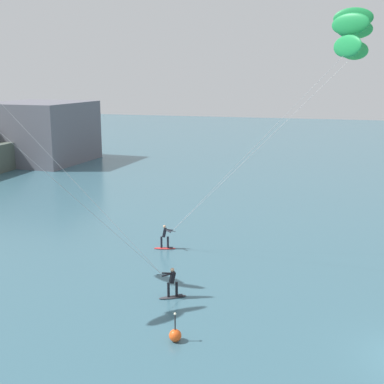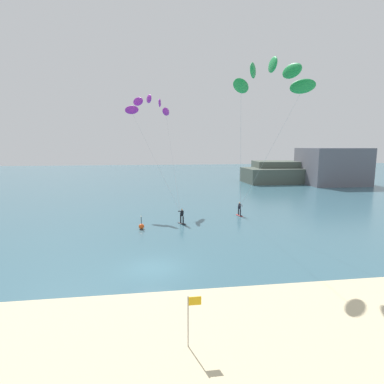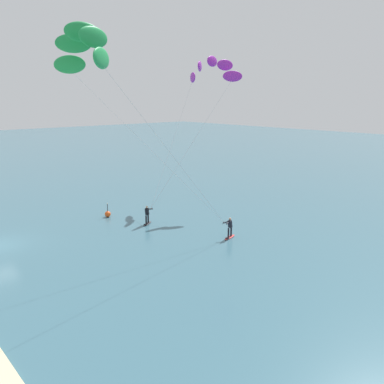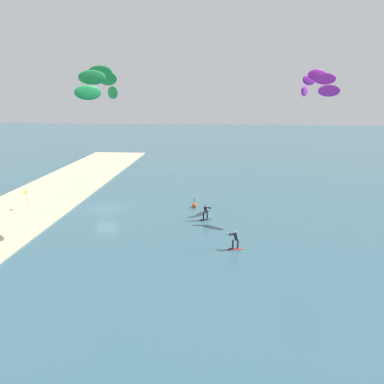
{
  "view_description": "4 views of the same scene",
  "coord_description": "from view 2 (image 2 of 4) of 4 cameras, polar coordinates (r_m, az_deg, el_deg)",
  "views": [
    {
      "loc": [
        -20.78,
        3.87,
        11.57
      ],
      "look_at": [
        7.66,
        11.89,
        4.77
      ],
      "focal_mm": 47.92,
      "sensor_mm": 36.0,
      "label": 1
    },
    {
      "loc": [
        -0.11,
        -19.88,
        8.29
      ],
      "look_at": [
        4.41,
        12.45,
        3.36
      ],
      "focal_mm": 28.18,
      "sensor_mm": 36.0,
      "label": 2
    },
    {
      "loc": [
        31.2,
        -7.71,
        10.9
      ],
      "look_at": [
        6.59,
        14.03,
        3.18
      ],
      "focal_mm": 37.23,
      "sensor_mm": 36.0,
      "label": 3
    },
    {
      "loc": [
        40.0,
        13.39,
        12.92
      ],
      "look_at": [
        5.08,
        10.45,
        3.53
      ],
      "focal_mm": 34.66,
      "sensor_mm": 36.0,
      "label": 4
    }
  ],
  "objects": [
    {
      "name": "marker_buoy",
      "position": [
        31.13,
        -9.55,
        -6.41
      ],
      "size": [
        0.56,
        0.56,
        1.38
      ],
      "color": "#EA5119",
      "rests_on": "ground"
    },
    {
      "name": "ground_plane",
      "position": [
        21.54,
        -7.27,
        -14.13
      ],
      "size": [
        240.0,
        240.0,
        0.0
      ],
      "primitive_type": "plane",
      "color": "#386070"
    },
    {
      "name": "beach_flag",
      "position": [
        13.09,
        -0.09,
        -21.62
      ],
      "size": [
        0.56,
        0.05,
        2.2
      ],
      "color": "gray",
      "rests_on": "sand_strip"
    },
    {
      "name": "distant_headland",
      "position": [
        74.61,
        21.17,
        3.9
      ],
      "size": [
        24.75,
        17.74,
        7.98
      ],
      "color": "slate",
      "rests_on": "ground"
    },
    {
      "name": "sand_strip",
      "position": [
        13.38,
        -6.65,
        -29.33
      ],
      "size": [
        80.0,
        11.07,
        0.16
      ],
      "primitive_type": "cube",
      "color": "beige",
      "rests_on": "ground"
    },
    {
      "name": "kitesurfer_nearshore",
      "position": [
        42.51,
        -7.95,
        15.45
      ],
      "size": [
        7.09,
        13.42,
        15.25
      ],
      "color": "#333338",
      "rests_on": "ground"
    },
    {
      "name": "kitesurfer_mid_water",
      "position": [
        25.97,
        14.64,
        19.35
      ],
      "size": [
        6.51,
        13.22,
        15.07
      ],
      "color": "red",
      "rests_on": "ground"
    }
  ]
}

